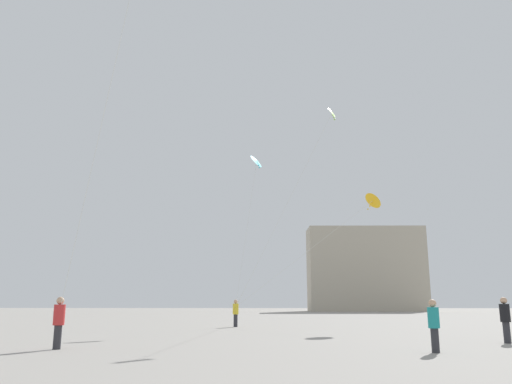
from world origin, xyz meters
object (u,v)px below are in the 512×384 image
at_px(person_in_yellow, 236,312).
at_px(kite_cyan_diamond, 257,162).
at_px(person_in_teal, 434,323).
at_px(kite_lime_delta, 329,121).
at_px(person_in_red, 59,320).
at_px(building_left_hall, 365,269).
at_px(person_in_black, 505,318).
at_px(kite_amber_diamond, 373,201).

height_order(person_in_yellow, kite_cyan_diamond, kite_cyan_diamond).
height_order(person_in_teal, kite_lime_delta, kite_lime_delta).
height_order(person_in_red, person_in_teal, person_in_red).
bearing_deg(person_in_yellow, kite_cyan_diamond, 3.78).
distance_m(person_in_yellow, kite_cyan_diamond, 10.94).
bearing_deg(kite_cyan_diamond, person_in_teal, -69.50).
bearing_deg(person_in_red, person_in_yellow, 49.98).
distance_m(person_in_red, kite_lime_delta, 21.72).
height_order(person_in_red, kite_lime_delta, kite_lime_delta).
relative_size(person_in_teal, kite_cyan_diamond, 0.16).
distance_m(person_in_yellow, kite_lime_delta, 14.39).
bearing_deg(building_left_hall, kite_lime_delta, -100.68).
relative_size(person_in_red, building_left_hall, 0.08).
xyz_separation_m(person_in_black, kite_lime_delta, (-5.97, 10.14, 12.46)).
height_order(kite_amber_diamond, building_left_hall, building_left_hall).
relative_size(person_in_red, person_in_teal, 1.06).
distance_m(person_in_teal, kite_amber_diamond, 18.89).
xyz_separation_m(person_in_yellow, kite_lime_delta, (6.42, -3.24, 12.47)).
xyz_separation_m(person_in_teal, kite_amber_diamond, (1.29, 17.24, 7.62)).
distance_m(person_in_teal, person_in_yellow, 19.49).
relative_size(person_in_black, kite_amber_diamond, 0.18).
height_order(person_in_teal, kite_cyan_diamond, kite_cyan_diamond).
relative_size(person_in_red, kite_lime_delta, 0.14).
bearing_deg(building_left_hall, person_in_red, -106.44).
bearing_deg(person_in_teal, person_in_red, -36.02).
relative_size(person_in_teal, kite_amber_diamond, 0.17).
xyz_separation_m(person_in_black, building_left_hall, (6.62, 76.91, 6.86)).
xyz_separation_m(kite_lime_delta, kite_cyan_diamond, (-5.02, 4.00, -1.64)).
xyz_separation_m(person_in_yellow, building_left_hall, (19.01, 63.53, 6.86)).
bearing_deg(kite_amber_diamond, person_in_black, -77.76).
relative_size(person_in_teal, kite_lime_delta, 0.13).
bearing_deg(kite_lime_delta, kite_amber_diamond, 42.02).
distance_m(person_in_red, person_in_teal, 13.05).
xyz_separation_m(person_in_red, kite_lime_delta, (11.18, 13.83, 12.47)).
bearing_deg(person_in_teal, kite_cyan_diamond, -103.01).
height_order(person_in_teal, person_in_black, person_in_black).
bearing_deg(building_left_hall, kite_amber_diamond, -98.40).
bearing_deg(person_in_teal, building_left_hall, -131.05).
xyz_separation_m(kite_lime_delta, building_left_hall, (12.59, 66.77, -5.60)).
height_order(person_in_black, building_left_hall, building_left_hall).
height_order(person_in_red, person_in_yellow, same).
relative_size(person_in_black, kite_cyan_diamond, 0.17).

